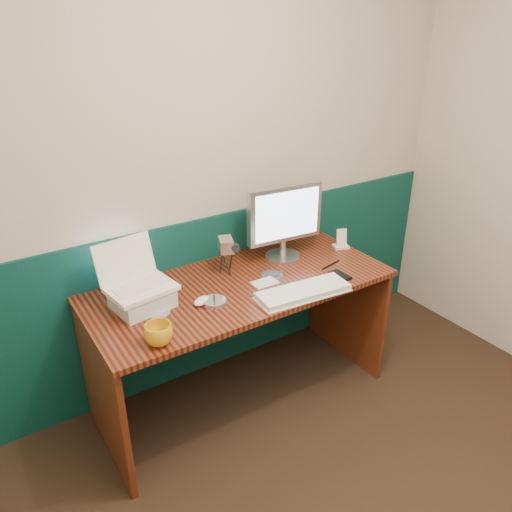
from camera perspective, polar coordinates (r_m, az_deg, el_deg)
back_wall at (r=2.70m, az=-7.16°, el=9.13°), size 3.50×0.04×2.50m
wainscot at (r=2.99m, az=-6.28°, el=-4.81°), size 3.48×0.02×1.00m
desk at (r=2.82m, az=-1.68°, el=-9.82°), size 1.60×0.70×0.75m
laptop_riser at (r=2.45m, az=-12.87°, el=-4.78°), size 0.29×0.25×0.09m
laptop at (r=2.37m, az=-13.27°, el=-1.25°), size 0.33×0.27×0.25m
monitor at (r=2.80m, az=3.15°, el=3.91°), size 0.46×0.17×0.45m
keyboard at (r=2.52m, az=5.41°, el=-4.14°), size 0.49×0.20×0.03m
mouse_right at (r=2.61m, az=7.07°, el=-3.03°), size 0.11×0.07×0.04m
mouse_left at (r=2.44m, az=-6.21°, el=-5.11°), size 0.11×0.09×0.03m
mug at (r=2.18m, az=-11.08°, el=-8.76°), size 0.15×0.15×0.10m
camcorder at (r=2.68m, az=-3.44°, el=0.14°), size 0.14×0.17×0.22m
cd_spindle at (r=2.44m, az=-4.78°, el=-5.27°), size 0.12×0.12×0.02m
cd_loose_a at (r=2.42m, az=-11.10°, el=-6.33°), size 0.11×0.11×0.00m
cd_loose_b at (r=2.70m, az=1.84°, el=-2.18°), size 0.12×0.12×0.00m
pen at (r=2.83m, az=8.52°, el=-1.00°), size 0.15×0.04×0.01m
papers at (r=2.62m, az=1.01°, el=-3.06°), size 0.13×0.09×0.00m
dock at (r=3.05m, az=9.67°, el=1.09°), size 0.10×0.09×0.02m
music_player at (r=3.03m, az=9.75°, el=2.12°), size 0.07×0.05×0.10m
pda at (r=2.71m, az=9.55°, el=-2.23°), size 0.07×0.12×0.01m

